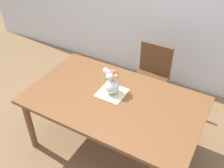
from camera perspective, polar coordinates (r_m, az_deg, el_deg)
ground_plane at (r=3.15m, az=0.33°, el=-13.35°), size 12.00×12.00×0.00m
dining_table at (r=2.68m, az=0.37°, el=-4.52°), size 1.79×1.07×0.73m
chair_far at (r=3.37m, az=8.69°, el=2.16°), size 0.42×0.42×0.90m
placemat at (r=2.70m, az=0.00°, el=-1.96°), size 0.28×0.28×0.01m
flower_vase at (r=2.62m, az=-0.05°, el=0.27°), size 0.21×0.19×0.27m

